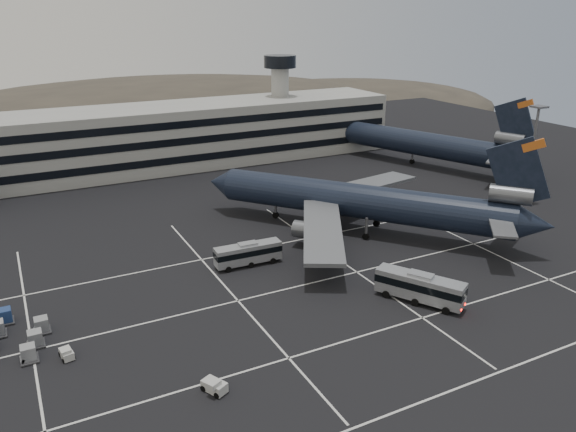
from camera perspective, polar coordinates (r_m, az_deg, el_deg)
The scene contains 12 objects.
ground at distance 71.05m, azimuth 0.67°, elevation -8.92°, with size 260.00×260.00×0.00m, color black.
lane_markings at distance 72.00m, azimuth 1.08°, elevation -8.50°, with size 90.00×55.62×0.01m.
terminal at distance 131.55m, azimuth -15.30°, elevation 7.38°, with size 125.00×26.00×24.00m.
hills at distance 234.35m, azimuth -15.28°, elevation 8.04°, with size 352.00×180.00×44.00m.
lightpole_right at distance 113.96m, azimuth 23.71°, elevation 7.00°, with size 2.40×2.40×18.28m.
trijet_main at distance 92.18m, azimuth 7.71°, elevation 1.47°, with size 41.30×47.96×18.08m.
trijet_far at distance 136.04m, azimuth 12.99°, elevation 7.34°, with size 28.25×55.65×18.08m.
bus_near at distance 72.44m, azimuth 13.24°, elevation -6.97°, with size 7.85×10.95×3.94m.
bus_far at distance 80.68m, azimuth -4.08°, elevation -3.75°, with size 9.86×2.80×3.45m.
tug_a at distance 65.15m, azimuth -21.56°, elevation -12.87°, with size 1.52×2.18×1.29m.
tug_b at distance 56.69m, azimuth -7.43°, elevation -16.73°, with size 2.37×2.79×1.55m.
uld_cluster at distance 69.93m, azimuth -26.30°, elevation -10.96°, with size 8.61×12.11×1.75m.
Camera 1 is at (-29.18, -54.75, 34.63)m, focal length 35.00 mm.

